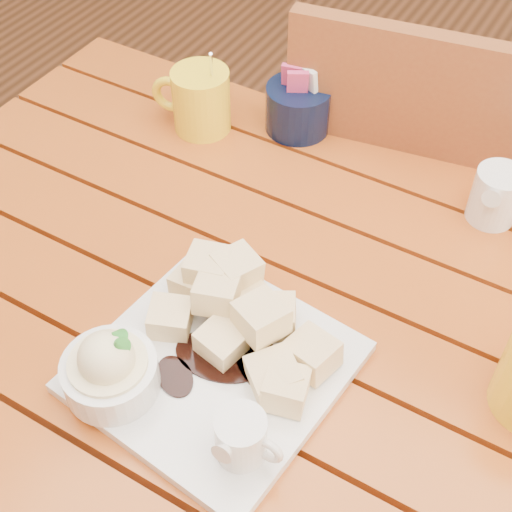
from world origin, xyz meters
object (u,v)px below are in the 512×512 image
Objects in this scene: table at (267,346)px; coffee_mug_left at (199,99)px; dessert_plate at (197,356)px; chair_far at (414,202)px.

coffee_mug_left is at bearing 136.45° from table.
dessert_plate is 0.48m from coffee_mug_left.
coffee_mug_left is (-0.28, 0.26, 0.16)m from table.
dessert_plate is at bearing -96.20° from table.
dessert_plate is 0.32× the size of chair_far.
chair_far reaches higher than dessert_plate.
chair_far is at bearing 85.09° from dessert_plate.
dessert_plate is 1.98× the size of coffee_mug_left.
table is 7.74× the size of coffee_mug_left.
chair_far is at bearing 25.57° from coffee_mug_left.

